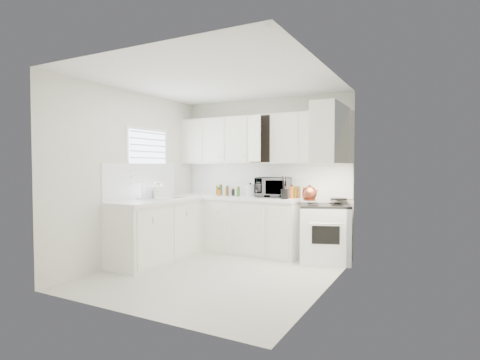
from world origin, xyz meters
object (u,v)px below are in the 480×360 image
Objects in this scene: microwave at (274,185)px; tea_kettle at (310,192)px; utensil_crock at (284,187)px; dish_rack at (155,192)px; stove at (324,225)px; rice_cooker at (250,189)px.

tea_kettle is at bearing -37.56° from microwave.
utensil_crock is 0.84× the size of dish_rack.
utensil_crock reaches higher than stove.
tea_kettle reaches higher than stove.
dish_rack reaches higher than stove.
rice_cooker is at bearing 56.36° from dish_rack.
microwave reaches higher than stove.
rice_cooker is 0.52× the size of dish_rack.
tea_kettle is at bearing -14.10° from rice_cooker.
dish_rack reaches higher than rice_cooker.
stove is 1.94× the size of microwave.
tea_kettle reaches higher than dish_rack.
dish_rack is (-0.98, -1.29, 0.01)m from rice_cooker.
tea_kettle is 0.42m from utensil_crock.
microwave is 1.34× the size of dish_rack.
dish_rack is at bearing -146.29° from tea_kettle.
stove is 1.07m from microwave.
utensil_crock reaches higher than rice_cooker.
microwave is 0.43m from rice_cooker.
stove is at bearing 13.47° from utensil_crock.
stove is at bearing 30.88° from dish_rack.
microwave reaches higher than utensil_crock.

